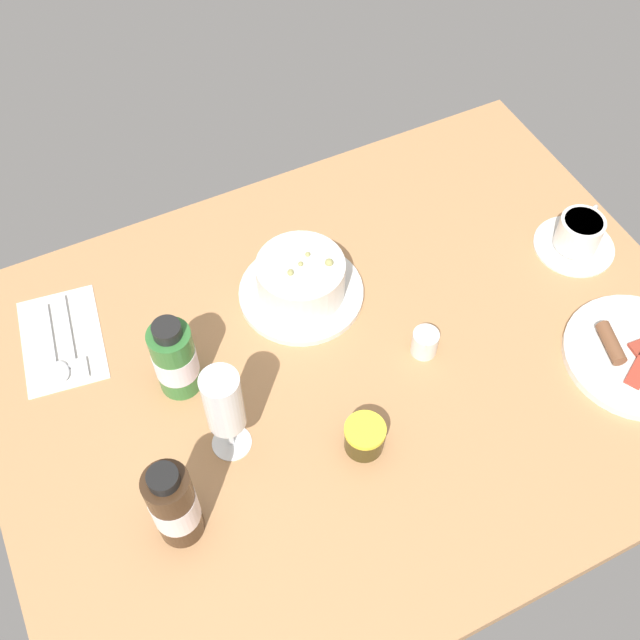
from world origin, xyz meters
The scene contains 10 objects.
ground_plane centered at (0.00, 0.00, -1.50)cm, with size 110.00×84.00×3.00cm, color #B27F51.
porridge_bowl centered at (1.90, -14.90, 3.89)cm, with size 20.36×20.36×8.64cm.
cutlery_setting centered at (39.58, -23.02, 0.26)cm, with size 14.69×20.29×0.90cm.
coffee_cup centered at (-44.65, -3.81, 2.88)cm, with size 13.73×13.73×6.57cm.
creamer_jug centered at (-10.52, 3.33, 2.31)cm, with size 4.17×4.84×5.04cm.
wine_glass centered at (22.27, 4.88, 11.30)cm, with size 5.74×5.74×17.65cm.
jam_jar centered at (5.38, 13.50, 2.59)cm, with size 5.92×5.92×5.11cm.
sauce_bottle_brown centered at (32.90, 13.46, 7.69)cm, with size 6.11×6.11×16.71cm.
sauce_bottle_green centered at (25.27, -7.81, 6.73)cm, with size 6.42×6.42×14.90cm.
breakfast_plate centered at (-39.51, 18.93, 0.95)cm, with size 22.46×22.46×3.70cm.
Camera 1 is at (32.44, 54.60, 100.24)cm, focal length 43.05 mm.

